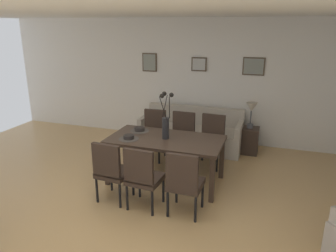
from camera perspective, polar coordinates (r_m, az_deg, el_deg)
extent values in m
plane|color=tan|center=(4.57, -5.39, -15.11)|extent=(9.00, 9.00, 0.00)
cube|color=silver|center=(7.04, 5.16, 7.94)|extent=(9.00, 0.10, 2.60)
cube|color=white|center=(4.23, -4.14, 19.92)|extent=(9.00, 7.20, 0.08)
cube|color=#3D2D23|center=(5.11, -0.42, -2.47)|extent=(1.80, 0.94, 0.05)
cube|color=#3D2D23|center=(5.43, 9.48, -5.68)|extent=(0.07, 0.07, 0.69)
cube|color=#3D2D23|center=(5.89, -6.85, -3.65)|extent=(0.07, 0.07, 0.69)
cube|color=#3D2D23|center=(4.69, 7.78, -9.45)|extent=(0.07, 0.07, 0.69)
cube|color=#3D2D23|center=(5.23, -10.72, -6.69)|extent=(0.07, 0.07, 0.69)
cube|color=#33261E|center=(4.76, -9.40, -8.11)|extent=(0.47, 0.47, 0.08)
cube|color=#33261E|center=(4.51, -10.84, -6.06)|extent=(0.42, 0.09, 0.48)
cylinder|color=black|center=(4.92, -6.18, -10.07)|extent=(0.04, 0.04, 0.38)
cylinder|color=black|center=(5.10, -9.98, -9.22)|extent=(0.04, 0.04, 0.38)
cylinder|color=black|center=(4.63, -8.48, -12.03)|extent=(0.04, 0.04, 0.38)
cylinder|color=black|center=(4.82, -12.43, -11.02)|extent=(0.04, 0.04, 0.38)
cube|color=#33261E|center=(6.09, -2.79, -2.09)|extent=(0.46, 0.46, 0.08)
cube|color=#33261E|center=(6.18, -2.26, 0.75)|extent=(0.42, 0.08, 0.48)
cylinder|color=black|center=(6.06, -5.03, -4.55)|extent=(0.04, 0.04, 0.38)
cylinder|color=black|center=(5.95, -1.60, -4.94)|extent=(0.04, 0.04, 0.38)
cylinder|color=black|center=(6.40, -3.83, -3.33)|extent=(0.04, 0.04, 0.38)
cylinder|color=black|center=(6.28, -0.56, -3.67)|extent=(0.04, 0.04, 0.38)
cube|color=#33261E|center=(4.53, -4.03, -9.30)|extent=(0.47, 0.47, 0.08)
cube|color=#33261E|center=(4.26, -5.23, -7.23)|extent=(0.42, 0.08, 0.48)
cylinder|color=black|center=(4.72, -0.82, -11.24)|extent=(0.04, 0.04, 0.38)
cylinder|color=black|center=(4.86, -5.02, -10.39)|extent=(0.04, 0.04, 0.38)
cylinder|color=black|center=(4.42, -2.79, -13.43)|extent=(0.04, 0.04, 0.38)
cylinder|color=black|center=(4.57, -7.23, -12.42)|extent=(0.04, 0.04, 0.38)
cube|color=#33261E|center=(5.93, 2.20, -2.63)|extent=(0.45, 0.45, 0.08)
cube|color=#33261E|center=(6.02, 2.80, 0.28)|extent=(0.42, 0.07, 0.48)
cylinder|color=black|center=(5.90, -0.16, -5.11)|extent=(0.04, 0.04, 0.38)
cylinder|color=black|center=(5.79, 3.38, -5.60)|extent=(0.04, 0.04, 0.38)
cylinder|color=black|center=(6.23, 1.06, -3.85)|extent=(0.04, 0.04, 0.38)
cylinder|color=black|center=(6.13, 4.43, -4.28)|extent=(0.04, 0.04, 0.38)
cube|color=#33261E|center=(4.39, 3.16, -10.21)|extent=(0.44, 0.44, 0.08)
cube|color=#33261E|center=(4.11, 2.47, -8.17)|extent=(0.42, 0.06, 0.48)
cylinder|color=black|center=(4.62, 6.10, -12.02)|extent=(0.04, 0.04, 0.38)
cylinder|color=black|center=(4.71, 1.51, -11.33)|extent=(0.04, 0.04, 0.38)
cylinder|color=black|center=(4.30, 4.88, -14.41)|extent=(0.04, 0.04, 0.38)
cylinder|color=black|center=(4.39, -0.05, -13.59)|extent=(0.04, 0.04, 0.38)
cube|color=#33261E|center=(5.81, 7.41, -3.18)|extent=(0.47, 0.47, 0.08)
cube|color=#33261E|center=(5.90, 8.01, -0.22)|extent=(0.42, 0.09, 0.48)
cylinder|color=black|center=(5.78, 4.98, -5.68)|extent=(0.04, 0.04, 0.38)
cylinder|color=black|center=(5.69, 8.64, -6.23)|extent=(0.04, 0.04, 0.38)
cylinder|color=black|center=(6.12, 6.10, -4.38)|extent=(0.04, 0.04, 0.38)
cylinder|color=black|center=(6.03, 9.56, -4.87)|extent=(0.04, 0.04, 0.38)
cylinder|color=#232326|center=(5.04, -0.43, -0.39)|extent=(0.11, 0.11, 0.34)
cylinder|color=black|center=(4.95, 0.26, 3.25)|extent=(0.05, 0.12, 0.37)
sphere|color=black|center=(4.90, 0.61, 5.51)|extent=(0.07, 0.07, 0.07)
cylinder|color=black|center=(5.01, -0.57, 3.42)|extent=(0.08, 0.05, 0.38)
sphere|color=black|center=(4.99, -0.64, 5.72)|extent=(0.07, 0.07, 0.07)
cylinder|color=black|center=(4.91, -0.86, 3.11)|extent=(0.15, 0.06, 0.36)
sphere|color=black|center=(4.84, -1.09, 5.34)|extent=(0.07, 0.07, 0.07)
cylinder|color=#4C4742|center=(5.11, -6.94, -2.26)|extent=(0.32, 0.32, 0.01)
cylinder|color=#2D2826|center=(5.10, -6.96, -1.91)|extent=(0.17, 0.17, 0.06)
cylinder|color=black|center=(5.09, -6.96, -1.75)|extent=(0.13, 0.13, 0.04)
cylinder|color=#4C4742|center=(5.47, -5.05, -0.85)|extent=(0.32, 0.32, 0.01)
cylinder|color=#2D2826|center=(5.46, -5.06, -0.52)|extent=(0.17, 0.17, 0.06)
cylinder|color=black|center=(5.46, -5.06, -0.37)|extent=(0.13, 0.13, 0.04)
cube|color=#B2A899|center=(6.73, 4.07, -2.06)|extent=(2.06, 0.84, 0.42)
cube|color=#B2A899|center=(6.93, 4.86, 1.95)|extent=(2.06, 0.16, 0.38)
cube|color=#B2A899|center=(6.47, 12.56, -0.37)|extent=(0.10, 0.84, 0.20)
cube|color=#B2A899|center=(6.94, -3.74, 1.22)|extent=(0.10, 0.84, 0.20)
cube|color=#33261E|center=(6.61, 14.09, -2.48)|extent=(0.36, 0.36, 0.52)
cylinder|color=#4C4C51|center=(6.52, 14.29, 0.00)|extent=(0.12, 0.12, 0.08)
cylinder|color=#4C4C51|center=(6.47, 14.40, 1.52)|extent=(0.02, 0.02, 0.30)
cone|color=beige|center=(6.42, 14.54, 3.24)|extent=(0.22, 0.22, 0.18)
cube|color=#473828|center=(7.25, -3.27, 11.16)|extent=(0.33, 0.02, 0.40)
cube|color=gray|center=(7.23, -3.31, 11.14)|extent=(0.28, 0.01, 0.35)
cube|color=#473828|center=(6.91, 5.50, 10.80)|extent=(0.32, 0.02, 0.29)
cube|color=#B2B2AD|center=(6.90, 5.47, 10.79)|extent=(0.27, 0.01, 0.24)
cube|color=#473828|center=(6.74, 14.89, 10.14)|extent=(0.43, 0.02, 0.35)
cube|color=gray|center=(6.73, 14.88, 10.13)|extent=(0.38, 0.01, 0.30)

